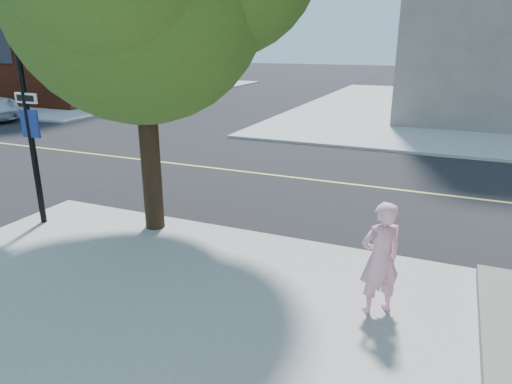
% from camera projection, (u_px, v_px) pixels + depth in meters
% --- Properties ---
extents(ground, '(140.00, 140.00, 0.00)m').
position_uv_depth(ground, '(100.00, 210.00, 11.39)').
color(ground, black).
rests_on(ground, ground).
extents(road_ew, '(140.00, 9.00, 0.01)m').
position_uv_depth(road_ew, '(194.00, 166.00, 15.32)').
color(road_ew, black).
rests_on(road_ew, ground).
extents(sidewalk_nw, '(26.00, 25.00, 0.12)m').
position_uv_depth(sidewalk_nw, '(58.00, 89.00, 38.72)').
color(sidewalk_nw, '#9E9E9C').
rests_on(sidewalk_nw, ground).
extents(man_on_phone, '(0.75, 0.71, 1.73)m').
position_uv_depth(man_on_phone, '(380.00, 258.00, 6.68)').
color(man_on_phone, '#EBA6B8').
rests_on(man_on_phone, sidewalk_se).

